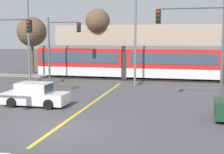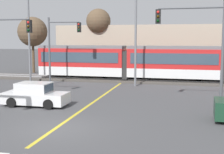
{
  "view_description": "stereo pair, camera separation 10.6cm",
  "coord_description": "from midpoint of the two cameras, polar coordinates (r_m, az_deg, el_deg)",
  "views": [
    {
      "loc": [
        6.0,
        -13.78,
        4.4
      ],
      "look_at": [
        0.98,
        7.98,
        1.6
      ],
      "focal_mm": 50.0,
      "sensor_mm": 36.0,
      "label": 1
    },
    {
      "loc": [
        6.1,
        -13.76,
        4.4
      ],
      "look_at": [
        0.98,
        7.98,
        1.6
      ],
      "focal_mm": 50.0,
      "sensor_mm": 36.0,
      "label": 2
    }
  ],
  "objects": [
    {
      "name": "ground_plane",
      "position": [
        15.67,
        -10.42,
        -9.28
      ],
      "size": [
        200.0,
        200.0,
        0.0
      ],
      "primitive_type": "plane",
      "color": "#474749"
    },
    {
      "name": "track_bed",
      "position": [
        32.36,
        2.11,
        -0.52
      ],
      "size": [
        120.0,
        4.0,
        0.18
      ],
      "primitive_type": "cube",
      "color": "#4C4742",
      "rests_on": "ground"
    },
    {
      "name": "rail_near",
      "position": [
        31.64,
        1.86,
        -0.43
      ],
      "size": [
        120.0,
        0.08,
        0.1
      ],
      "primitive_type": "cube",
      "color": "#939399",
      "rests_on": "track_bed"
    },
    {
      "name": "rail_far",
      "position": [
        33.04,
        2.34,
        -0.11
      ],
      "size": [
        120.0,
        0.08,
        0.1
      ],
      "primitive_type": "cube",
      "color": "#939399",
      "rests_on": "track_bed"
    },
    {
      "name": "light_rail_tram",
      "position": [
        31.59,
        11.03,
        2.74
      ],
      "size": [
        28.0,
        2.64,
        3.43
      ],
      "color": "silver",
      "rests_on": "track_bed"
    },
    {
      "name": "lane_centre_line",
      "position": [
        21.55,
        -3.6,
        -4.64
      ],
      "size": [
        0.2,
        18.56,
        0.01
      ],
      "primitive_type": "cube",
      "color": "gold",
      "rests_on": "ground"
    },
    {
      "name": "sedan_crossing",
      "position": [
        20.96,
        -13.95,
        -3.23
      ],
      "size": [
        4.21,
        1.93,
        1.52
      ],
      "color": "silver",
      "rests_on": "ground"
    },
    {
      "name": "traffic_light_mid_right",
      "position": [
        20.33,
        15.73,
        6.97
      ],
      "size": [
        4.25,
        0.38,
        6.69
      ],
      "color": "#515459",
      "rests_on": "ground"
    },
    {
      "name": "traffic_light_far_left",
      "position": [
        29.75,
        -9.77,
        6.51
      ],
      "size": [
        3.25,
        0.38,
        6.31
      ],
      "color": "#515459",
      "rests_on": "ground"
    },
    {
      "name": "street_lamp_west",
      "position": [
        31.67,
        -14.74,
        7.81
      ],
      "size": [
        2.46,
        0.28,
        8.57
      ],
      "color": "slate",
      "rests_on": "ground"
    },
    {
      "name": "street_lamp_centre",
      "position": [
        28.43,
        4.51,
        9.31
      ],
      "size": [
        2.03,
        0.28,
        9.82
      ],
      "color": "slate",
      "rests_on": "ground"
    },
    {
      "name": "bare_tree_far_west",
      "position": [
        40.79,
        -14.53,
        8.0
      ],
      "size": [
        3.7,
        3.7,
        7.05
      ],
      "color": "brown",
      "rests_on": "ground"
    },
    {
      "name": "bare_tree_west",
      "position": [
        38.49,
        -2.7,
        10.08
      ],
      "size": [
        2.97,
        2.97,
        7.94
      ],
      "color": "brown",
      "rests_on": "ground"
    },
    {
      "name": "building_backdrop_far",
      "position": [
        39.88,
        7.37,
        5.04
      ],
      "size": [
        23.78,
        6.0,
        5.96
      ],
      "primitive_type": "cube",
      "color": "tan",
      "rests_on": "ground"
    }
  ]
}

